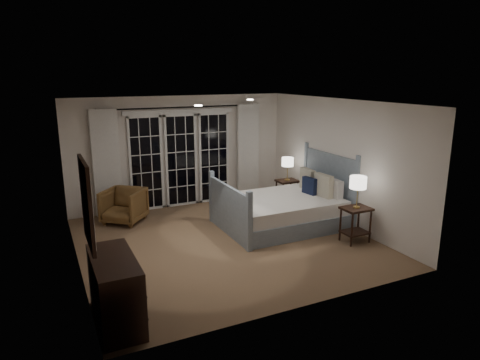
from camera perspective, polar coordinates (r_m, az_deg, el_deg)
name	(u,v)px	position (r m, az deg, el deg)	size (l,w,h in m)	color
floor	(225,241)	(7.87, -2.02, -8.16)	(5.00, 5.00, 0.00)	#896449
ceiling	(224,102)	(7.30, -2.19, 10.32)	(5.00, 5.00, 0.00)	silver
wall_left	(72,191)	(6.92, -21.46, -1.37)	(0.02, 5.00, 2.50)	silver
wall_right	(339,162)	(8.76, 13.09, 2.33)	(0.02, 5.00, 2.50)	silver
wall_back	(180,152)	(9.79, -7.95, 3.77)	(5.00, 0.02, 2.50)	silver
wall_front	(305,216)	(5.37, 8.63, -4.82)	(5.00, 0.02, 2.50)	silver
french_doors	(181,159)	(9.78, -7.85, 2.80)	(2.50, 0.04, 2.20)	black
curtain_rod	(180,107)	(9.57, -7.97, 9.57)	(0.03, 0.03, 3.50)	black
curtain_left	(106,163)	(9.33, -17.40, 2.13)	(0.55, 0.10, 2.25)	white
curtain_right	(248,151)	(10.30, 1.06, 3.85)	(0.55, 0.10, 2.25)	white
downlight_a	(250,100)	(8.18, 1.35, 10.66)	(0.12, 0.12, 0.01)	white
downlight_b	(198,106)	(6.71, -5.58, 9.85)	(0.12, 0.12, 0.01)	white
bed	(284,209)	(8.60, 5.91, -3.85)	(2.36, 1.70, 1.38)	#8693A2
nightstand_left	(356,219)	(7.99, 15.16, -5.08)	(0.50, 0.40, 0.64)	black
nightstand_right	(287,189)	(9.88, 6.28, -1.17)	(0.46, 0.37, 0.60)	black
lamp_left	(358,183)	(7.80, 15.48, -0.37)	(0.30, 0.30, 0.57)	tan
lamp_right	(288,162)	(9.74, 6.37, 2.37)	(0.27, 0.27, 0.53)	tan
armchair	(124,206)	(9.04, -15.24, -3.32)	(0.75, 0.77, 0.70)	brown
dresser	(115,290)	(5.55, -16.28, -13.92)	(0.50, 1.19, 0.84)	black
mirror	(87,204)	(5.11, -19.75, -2.97)	(0.05, 0.85, 1.00)	black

